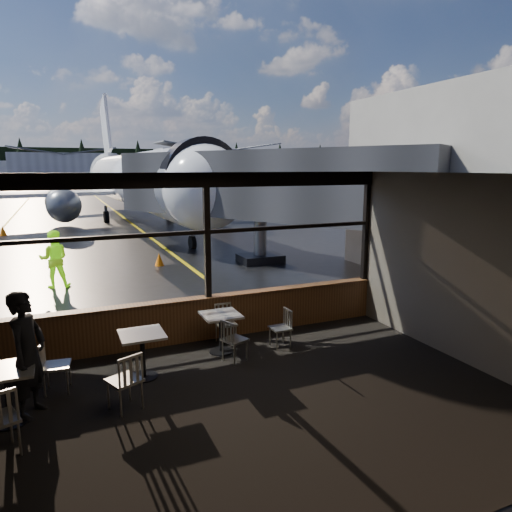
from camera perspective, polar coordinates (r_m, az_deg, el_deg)
ground_plane at (r=128.96m, az=-22.32°, el=8.60°), size 520.00×520.00×0.00m
carpet_floor at (r=7.41m, az=1.48°, el=-17.92°), size 8.00×6.00×0.01m
ceiling at (r=6.48m, az=1.63°, el=10.19°), size 8.00×6.00×0.04m
wall_right at (r=9.12m, az=25.01°, el=-1.69°), size 0.04×6.00×3.50m
wall_back at (r=4.37m, az=18.84°, el=-14.53°), size 8.00×0.04×3.50m
window_sill at (r=9.81m, az=-5.93°, el=-7.74°), size 8.00×0.28×0.90m
window_header at (r=9.29m, az=-6.29°, el=9.45°), size 8.00×0.18×0.30m
mullion_centre at (r=9.39m, az=-6.14°, el=2.42°), size 0.12×0.12×2.60m
mullion_right at (r=11.20m, az=13.58°, el=3.56°), size 0.12×0.12×2.60m
window_transom at (r=9.38m, az=-6.15°, el=3.02°), size 8.00×0.10×0.08m
airliner at (r=31.24m, az=-14.53°, el=13.41°), size 28.94×34.28×10.17m
jet_bridge at (r=15.75m, az=0.48°, el=7.26°), size 9.61×11.74×5.12m
cafe_table_near at (r=9.10m, az=-4.38°, el=-9.59°), size 0.72×0.72×0.79m
cafe_table_mid at (r=8.27m, az=-13.96°, el=-11.99°), size 0.74×0.74×0.81m
cafe_table_left at (r=7.60m, az=-28.56°, el=-15.16°), size 0.75×0.75×0.83m
chair_near_e at (r=9.32m, az=3.04°, el=-9.04°), size 0.45×0.45×0.80m
chair_near_w at (r=8.69m, az=-2.69°, el=-10.46°), size 0.59×0.59×0.83m
chair_near_n at (r=9.53m, az=-3.79°, el=-8.49°), size 0.45×0.45×0.83m
chair_mid_s at (r=7.32m, az=-16.12°, el=-14.75°), size 0.66×0.66×0.92m
chair_mid_w at (r=8.23m, az=-23.68°, el=-12.50°), size 0.54×0.54×0.88m
passenger at (r=7.48m, az=-26.62°, el=-10.96°), size 0.70×0.81×1.88m
ground_crew at (r=15.06m, az=-23.94°, el=-0.34°), size 0.89×0.72×1.75m
cone_nose at (r=17.30m, az=-12.02°, el=-0.41°), size 0.34×0.34×0.48m
cone_wing at (r=27.94m, az=-29.09°, el=2.78°), size 0.38×0.38×0.53m
terminal_annex at (r=17.08m, az=25.16°, el=7.99°), size 5.00×7.00×6.00m
hangar_mid at (r=193.90m, az=-22.88°, el=10.58°), size 38.00×15.00×10.00m
hangar_right at (r=197.14m, az=-4.82°, el=11.67°), size 50.00×20.00×12.00m
fuel_tank_b at (r=191.66m, az=-28.88°, el=9.49°), size 8.00×8.00×6.00m
fuel_tank_c at (r=191.02m, az=-25.86°, el=9.75°), size 8.00×8.00×6.00m
treeline at (r=218.91m, az=-22.99°, el=10.79°), size 360.00×3.00×12.00m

